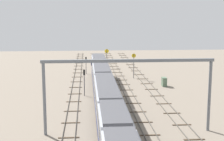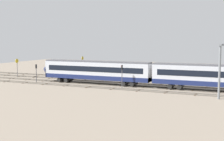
% 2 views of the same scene
% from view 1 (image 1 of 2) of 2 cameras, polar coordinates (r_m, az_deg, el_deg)
% --- Properties ---
extents(ground_plane, '(136.06, 136.06, 0.00)m').
position_cam_1_polar(ground_plane, '(59.22, 0.49, -3.90)').
color(ground_plane, gray).
extents(track_near_foreground, '(120.06, 2.40, 0.16)m').
position_cam_1_polar(track_near_foreground, '(60.18, 7.16, -3.68)').
color(track_near_foreground, '#59544C').
rests_on(track_near_foreground, ground).
extents(track_second_near, '(120.06, 2.40, 0.16)m').
position_cam_1_polar(track_second_near, '(59.44, 2.73, -3.79)').
color(track_second_near, '#59544C').
rests_on(track_second_near, ground).
extents(track_with_train, '(120.06, 2.40, 0.16)m').
position_cam_1_polar(track_with_train, '(59.05, -1.78, -3.87)').
color(track_with_train, '#59544C').
rests_on(track_with_train, ground).
extents(track_second_far, '(120.06, 2.40, 0.16)m').
position_cam_1_polar(track_second_far, '(59.04, -6.32, -3.93)').
color(track_second_far, '#59544C').
rests_on(track_second_far, ground).
extents(train, '(75.20, 3.24, 4.80)m').
position_cam_1_polar(train, '(40.80, -0.64, -6.35)').
color(train, '#B7BCC6').
rests_on(train, ground).
extents(overhead_gantry, '(0.40, 19.90, 8.76)m').
position_cam_1_polar(overhead_gantry, '(38.69, 2.82, -1.15)').
color(overhead_gantry, slate).
rests_on(overhead_gantry, ground).
extents(speed_sign_near_foreground, '(0.14, 1.07, 4.67)m').
position_cam_1_polar(speed_sign_near_foreground, '(87.73, -0.89, 2.67)').
color(speed_sign_near_foreground, '#4C4C51').
rests_on(speed_sign_near_foreground, ground).
extents(speed_sign_mid_trackside, '(0.14, 0.88, 5.38)m').
position_cam_1_polar(speed_sign_mid_trackside, '(72.28, 3.70, 1.35)').
color(speed_sign_mid_trackside, '#4C4C51').
rests_on(speed_sign_mid_trackside, ground).
extents(signal_light_trackside_approach, '(0.31, 0.32, 4.52)m').
position_cam_1_polar(signal_light_trackside_approach, '(57.19, -4.73, -1.38)').
color(signal_light_trackside_approach, '#4C4C51').
rests_on(signal_light_trackside_approach, ground).
extents(signal_light_trackside_departure, '(0.31, 0.32, 3.95)m').
position_cam_1_polar(signal_light_trackside_departure, '(77.70, -4.43, 1.32)').
color(signal_light_trackside_departure, '#4C4C51').
rests_on(signal_light_trackside_departure, ground).
extents(relay_cabinet, '(1.56, 0.80, 1.71)m').
position_cam_1_polar(relay_cabinet, '(65.61, 8.82, -1.90)').
color(relay_cabinet, '#597259').
rests_on(relay_cabinet, ground).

